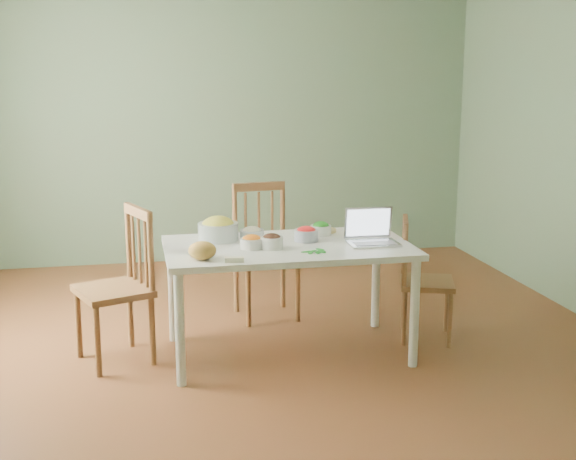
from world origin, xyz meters
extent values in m
cube|color=brown|center=(0.00, 0.00, 0.00)|extent=(5.00, 5.00, 0.00)
cube|color=#596B52|center=(0.00, 2.50, 1.35)|extent=(5.00, 0.00, 2.70)
cube|color=#596B52|center=(0.00, -2.50, 1.35)|extent=(5.00, 0.00, 2.70)
ellipsoid|color=#BD8C37|center=(-0.52, -0.47, 0.82)|extent=(0.22, 0.22, 0.11)
cube|color=#FEF2CF|center=(-0.34, -0.58, 0.78)|extent=(0.12, 0.05, 0.03)
cylinder|color=tan|center=(0.40, 0.16, 0.77)|extent=(0.21, 0.21, 0.02)
camera|label=1|loc=(-0.92, -5.02, 1.94)|focal=47.32mm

